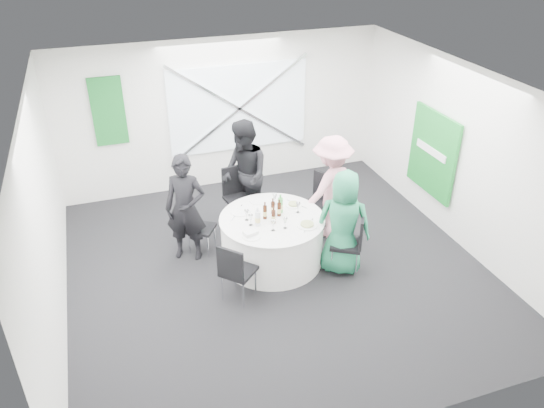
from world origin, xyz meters
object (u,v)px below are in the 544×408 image
object	(u,v)px
chair_front_right	(353,239)
clear_water_bottle	(258,218)
person_man_back_left	(186,208)
banquet_table	(272,240)
chair_front_left	(235,269)
person_woman_green	(343,223)
chair_back_left	(196,223)
chair_back_right	(319,199)
green_water_bottle	(280,205)
chair_back	(238,192)
person_woman_pink	(331,187)
person_man_back	(244,175)

from	to	relation	value
chair_front_right	clear_water_bottle	distance (m)	1.41
chair_front_right	person_man_back_left	distance (m)	2.50
banquet_table	chair_front_left	distance (m)	1.07
person_woman_green	chair_front_right	bearing A→B (deg)	175.50
chair_back_left	chair_front_right	size ratio (longest dim) A/B	0.88
chair_front_right	clear_water_bottle	world-z (taller)	clear_water_bottle
chair_back_right	person_woman_green	xyz separation A→B (m)	(-0.11, -1.09, 0.20)
chair_back_right	chair_front_left	size ratio (longest dim) A/B	1.12
chair_front_left	clear_water_bottle	bearing A→B (deg)	-83.22
green_water_bottle	clear_water_bottle	world-z (taller)	green_water_bottle
chair_back_right	clear_water_bottle	bearing A→B (deg)	-91.13
chair_back	chair_back_left	xyz separation A→B (m)	(-0.83, -0.59, -0.11)
chair_front_right	green_water_bottle	bearing A→B (deg)	-99.91
person_woman_green	green_water_bottle	size ratio (longest dim) A/B	5.39
chair_back_left	green_water_bottle	distance (m)	1.36
chair_front_right	person_man_back_left	xyz separation A→B (m)	(-2.19, 1.16, 0.28)
person_man_back_left	banquet_table	bearing A→B (deg)	0.00
person_woman_green	clear_water_bottle	size ratio (longest dim) A/B	5.69
chair_back	person_woman_pink	distance (m)	1.57
chair_back_right	chair_front_right	world-z (taller)	chair_back_right
chair_back_left	green_water_bottle	xyz separation A→B (m)	(1.18, -0.53, 0.39)
banquet_table	clear_water_bottle	size ratio (longest dim) A/B	5.52
chair_back	green_water_bottle	world-z (taller)	green_water_bottle
chair_back_right	green_water_bottle	bearing A→B (deg)	-91.36
person_woman_pink	person_woman_green	size ratio (longest dim) A/B	1.07
banquet_table	person_man_back	bearing A→B (deg)	93.52
chair_back	clear_water_bottle	world-z (taller)	clear_water_bottle
person_man_back	clear_water_bottle	xyz separation A→B (m)	(-0.18, -1.29, -0.05)
chair_back_left	chair_front_right	xyz separation A→B (m)	(2.03, -1.27, 0.07)
chair_back_left	person_man_back	xyz separation A→B (m)	(0.94, 0.53, 0.43)
banquet_table	green_water_bottle	world-z (taller)	green_water_bottle
banquet_table	person_woman_pink	distance (m)	1.31
chair_front_left	person_man_back	bearing A→B (deg)	-63.43
chair_back_left	chair_front_left	world-z (taller)	chair_front_left
person_woman_pink	clear_water_bottle	bearing A→B (deg)	0.48
person_man_back_left	clear_water_bottle	size ratio (longest dim) A/B	5.99
chair_back_right	chair_front_left	xyz separation A→B (m)	(-1.78, -1.29, -0.07)
chair_front_right	chair_back_left	bearing A→B (deg)	-90.91
chair_front_right	chair_back_right	bearing A→B (deg)	-148.24
person_man_back	chair_back	bearing A→B (deg)	-123.69
person_woman_green	chair_back_left	bearing A→B (deg)	-1.28
chair_back	person_man_back	distance (m)	0.34
chair_back	person_woman_pink	bearing A→B (deg)	-39.85
person_woman_pink	person_man_back	bearing A→B (deg)	-52.34
chair_back_right	person_man_back	distance (m)	1.29
chair_back_left	person_man_back_left	bearing A→B (deg)	157.14
green_water_bottle	person_woman_green	bearing A→B (deg)	-41.94
banquet_table	person_man_back_left	distance (m)	1.37
person_man_back	person_woman_green	world-z (taller)	person_man_back
person_man_back_left	clear_water_bottle	xyz separation A→B (m)	(0.91, -0.65, 0.02)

